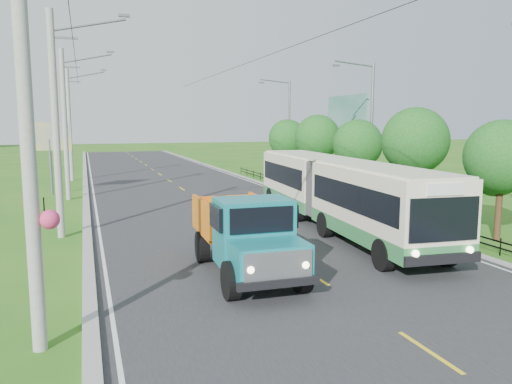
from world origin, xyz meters
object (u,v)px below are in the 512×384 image
pole_far (70,124)px  planter_mid (340,198)px  planter_near (417,220)px  billboard_right (347,121)px  billboard_left (49,141)px  pole_mid (65,124)px  tree_fourth (357,147)px  tree_back (287,140)px  streetlight_mid (369,127)px  planter_far (292,184)px  tree_second (500,161)px  pole_near (56,124)px  tree_third (414,144)px  streetlight_far (288,126)px  tree_fifth (317,140)px  dump_truck (246,230)px  pole_nearest (30,132)px  bus (337,188)px

pole_far → planter_mid: size_ratio=14.93×
planter_near → billboard_right: (3.70, 14.00, 5.06)m
billboard_right → billboard_left: bearing=169.6°
pole_mid → tree_fourth: pole_mid is taller
tree_back → streetlight_mid: (0.79, -12.14, 1.25)m
planter_mid → billboard_left: billboard_left is taller
streetlight_mid → planter_far: 9.46m
tree_second → billboard_left: 29.20m
pole_near → planter_far: 21.83m
tree_third → streetlight_far: 19.90m
billboard_right → streetlight_far: bearing=101.7°
tree_fifth → planter_far: (-1.26, 1.86, -3.57)m
tree_back → billboard_left: (-19.36, -2.14, 0.21)m
tree_back → planter_mid: tree_back is taller
tree_fifth → streetlight_mid: 6.28m
billboard_left → dump_truck: 24.33m
pole_nearest → planter_mid: size_ratio=14.93×
pole_mid → tree_second: bearing=-46.1°
streetlight_far → planter_far: streetlight_far is taller
tree_back → streetlight_mid: size_ratio=0.61×
streetlight_far → dump_truck: bearing=-115.2°
tree_third → tree_fourth: (-0.00, 6.00, -0.40)m
tree_fifth → streetlight_far: (0.79, 7.86, 1.05)m
pole_far → planter_near: bearing=-58.0°
pole_near → planter_far: size_ratio=14.93×
pole_near → bus: 13.23m
tree_fifth → tree_back: tree_fifth is taller
tree_second → planter_far: tree_second is taller
pole_mid → billboard_left: (-1.24, 3.00, -1.23)m
streetlight_mid → billboard_left: size_ratio=1.74×
pole_mid → planter_near: size_ratio=14.93×
pole_far → tree_back: (18.12, -6.86, -1.44)m
pole_nearest → billboard_left: bearing=92.7°
planter_mid → billboard_right: size_ratio=0.09×
tree_second → dump_truck: (-11.97, -1.21, -1.97)m
streetlight_mid → billboard_right: streetlight_mid is taller
tree_fifth → streetlight_far: 7.97m
pole_mid → tree_back: (18.12, 5.14, -1.44)m
billboard_left → dump_truck: (7.38, -23.06, -2.32)m
streetlight_far → pole_nearest: bearing=-121.3°
billboard_right → pole_mid: bearing=177.2°
tree_second → streetlight_mid: (0.79, 11.86, 1.38)m
tree_back → planter_mid: size_ratio=8.21×
pole_near → tree_fourth: pole_near is taller
pole_near → planter_far: (16.86, 13.00, -4.81)m
pole_mid → billboard_right: (20.56, -1.00, 0.25)m
pole_nearest → tree_fourth: bearing=43.4°
streetlight_mid → tree_third: bearing=-97.6°
tree_fifth → tree_back: 6.00m
billboard_left → billboard_right: 22.21m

